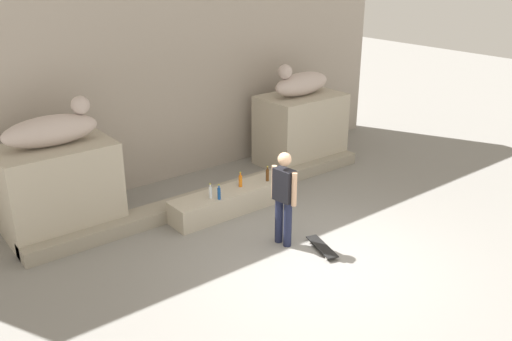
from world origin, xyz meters
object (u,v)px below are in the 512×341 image
statue_reclining_right (301,83)px  skater (284,195)px  statue_reclining_left (53,129)px  bottle_clear (210,192)px  bottle_blue (219,193)px  bottle_brown (267,175)px  skateboard (322,247)px  bottle_orange (240,181)px

statue_reclining_right → skater: statue_reclining_right is taller
statue_reclining_left → bottle_clear: bearing=-27.4°
bottle_clear → statue_reclining_left: bearing=151.3°
bottle_blue → bottle_brown: bearing=5.9°
skateboard → bottle_orange: size_ratio=2.72×
bottle_clear → bottle_orange: bottle_orange is taller
statue_reclining_right → skateboard: size_ratio=1.99×
statue_reclining_left → skateboard: bearing=-45.8°
bottle_clear → bottle_orange: bearing=6.6°
bottle_brown → skater: bearing=-120.2°
statue_reclining_left → skateboard: 4.95m
skater → skateboard: skater is taller
bottle_orange → bottle_clear: bearing=-173.4°
bottle_blue → bottle_clear: bearing=122.4°
bottle_brown → bottle_blue: (-1.25, -0.13, -0.01)m
statue_reclining_right → bottle_orange: bearing=19.9°
statue_reclining_right → bottle_brown: size_ratio=5.27×
skater → skateboard: size_ratio=2.03×
skater → statue_reclining_left: bearing=-141.8°
skater → bottle_brown: size_ratio=5.37×
statue_reclining_left → bottle_blue: bearing=-29.1°
skateboard → statue_reclining_right: bearing=159.5°
statue_reclining_left → bottle_clear: 2.95m
statue_reclining_left → bottle_blue: statue_reclining_left is taller
statue_reclining_right → statue_reclining_left: bearing=-4.4°
statue_reclining_right → bottle_blue: size_ratio=5.56×
skateboard → bottle_blue: size_ratio=2.80×
skateboard → bottle_clear: bearing=-142.1°
statue_reclining_left → skateboard: size_ratio=1.96×
skater → bottle_blue: bearing=-171.4°
skater → bottle_clear: skater is taller
bottle_brown → bottle_orange: bottle_brown is taller
statue_reclining_right → bottle_clear: size_ratio=5.67×
skateboard → bottle_brown: bottle_brown is taller
statue_reclining_right → bottle_brown: statue_reclining_right is taller
skateboard → bottle_clear: 2.32m
bottle_clear → bottle_brown: size_ratio=0.93×
bottle_brown → bottle_orange: (-0.59, 0.10, -0.00)m
statue_reclining_left → bottle_brown: statue_reclining_left is taller
skateboard → bottle_clear: size_ratio=2.85×
statue_reclining_right → skater: bearing=39.6°
bottle_brown → bottle_blue: bottle_brown is taller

